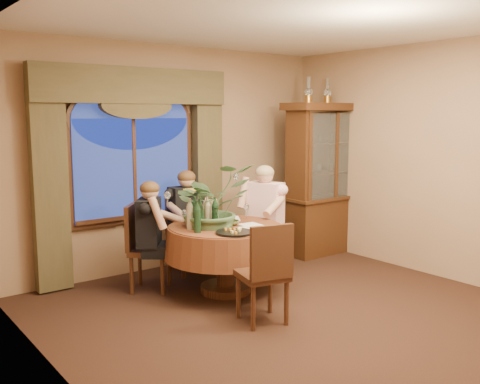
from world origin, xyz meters
TOP-DOWN VIEW (x-y plane):
  - floor at (0.00, 0.00)m, footprint 5.00×5.00m
  - wall_back at (0.00, 2.50)m, footprint 4.50×0.00m
  - wall_right at (2.25, 0.00)m, footprint 0.00×5.00m
  - ceiling at (0.00, 0.00)m, footprint 5.00×5.00m
  - window at (-0.60, 2.43)m, footprint 1.62×0.10m
  - arched_transom at (-0.60, 2.43)m, footprint 1.60×0.06m
  - drapery_left at (-1.63, 2.38)m, footprint 0.38×0.14m
  - drapery_right at (0.43, 2.38)m, footprint 0.38×0.14m
  - swag_valance at (-0.60, 2.35)m, footprint 2.45×0.16m
  - dining_table at (-0.14, 1.19)m, footprint 1.53×1.53m
  - china_cabinet at (2.00, 1.75)m, footprint 1.30×0.52m
  - oil_lamp_left at (1.64, 1.75)m, footprint 0.11×0.11m
  - oil_lamp_center at (2.00, 1.75)m, footprint 0.11×0.11m
  - oil_lamp_right at (2.37, 1.75)m, footprint 0.11×0.11m
  - chair_right at (0.66, 1.62)m, footprint 0.57×0.57m
  - chair_back_right at (-0.07, 2.05)m, footprint 0.45×0.45m
  - chair_back at (-0.77, 1.75)m, footprint 0.59×0.59m
  - chair_front_left at (-0.37, 0.29)m, footprint 0.51×0.51m
  - person_pink at (0.69, 1.50)m, footprint 0.58×0.60m
  - person_back at (-0.81, 1.70)m, footprint 0.59×0.60m
  - person_scarf at (-0.09, 2.08)m, footprint 0.48×0.45m
  - stoneware_vase at (-0.23, 1.31)m, footprint 0.15×0.15m
  - centerpiece_plant at (-0.25, 1.30)m, footprint 0.87×0.96m
  - olive_bowl at (-0.08, 1.16)m, footprint 0.17×0.17m
  - cheese_platter at (-0.31, 0.81)m, footprint 0.38×0.38m
  - wine_bottle_0 at (-0.35, 1.23)m, footprint 0.07×0.07m
  - wine_bottle_1 at (-0.55, 1.26)m, footprint 0.07×0.07m
  - wine_bottle_2 at (-0.49, 1.16)m, footprint 0.07×0.07m
  - wine_bottle_3 at (-0.30, 1.16)m, footprint 0.07×0.07m
  - wine_bottle_4 at (-0.44, 1.35)m, footprint 0.07×0.07m
  - wine_bottle_5 at (-0.58, 1.08)m, footprint 0.07×0.07m
  - tasting_paper_0 at (0.08, 1.00)m, footprint 0.23×0.31m
  - tasting_paper_1 at (0.11, 1.45)m, footprint 0.34×0.37m
  - tasting_paper_2 at (-0.16, 0.88)m, footprint 0.26×0.33m
  - wine_glass_person_pink at (0.27, 1.35)m, footprint 0.07×0.07m
  - wine_glass_person_back at (-0.50, 1.46)m, footprint 0.07×0.07m
  - wine_glass_person_scarf at (-0.12, 1.63)m, footprint 0.07×0.07m

SIDE VIEW (x-z plane):
  - floor at x=0.00m, z-range 0.00..0.00m
  - dining_table at x=-0.14m, z-range 0.00..0.75m
  - chair_right at x=0.66m, z-range 0.00..0.96m
  - chair_back_right at x=-0.07m, z-range 0.00..0.96m
  - chair_back at x=-0.77m, z-range 0.00..0.96m
  - chair_front_left at x=-0.37m, z-range 0.00..0.96m
  - person_back at x=-0.81m, z-range 0.00..1.24m
  - person_scarf at x=-0.09m, z-range 0.00..1.28m
  - person_pink at x=0.69m, z-range 0.00..1.34m
  - tasting_paper_0 at x=0.08m, z-range 0.75..0.76m
  - tasting_paper_1 at x=0.11m, z-range 0.75..0.76m
  - tasting_paper_2 at x=-0.16m, z-range 0.75..0.76m
  - cheese_platter at x=-0.31m, z-range 0.75..0.77m
  - olive_bowl at x=-0.08m, z-range 0.75..0.80m
  - wine_glass_person_pink at x=0.27m, z-range 0.75..0.93m
  - wine_glass_person_back at x=-0.50m, z-range 0.75..0.93m
  - wine_glass_person_scarf at x=-0.12m, z-range 0.75..0.93m
  - stoneware_vase at x=-0.23m, z-range 0.75..1.03m
  - wine_bottle_0 at x=-0.35m, z-range 0.75..1.08m
  - wine_bottle_1 at x=-0.55m, z-range 0.75..1.08m
  - wine_bottle_2 at x=-0.49m, z-range 0.75..1.08m
  - wine_bottle_3 at x=-0.30m, z-range 0.75..1.08m
  - wine_bottle_4 at x=-0.44m, z-range 0.75..1.08m
  - wine_bottle_5 at x=-0.58m, z-range 0.75..1.08m
  - china_cabinet at x=2.00m, z-range 0.00..2.10m
  - drapery_left at x=-1.63m, z-range 0.02..2.34m
  - drapery_right at x=0.43m, z-range 0.02..2.34m
  - window at x=-0.60m, z-range 0.64..1.96m
  - centerpiece_plant at x=-0.25m, z-range 0.95..1.70m
  - wall_back at x=0.00m, z-range -0.85..3.65m
  - wall_right at x=2.25m, z-range -1.10..3.90m
  - arched_transom at x=-0.60m, z-range 1.86..2.30m
  - oil_lamp_left at x=1.64m, z-range 2.10..2.44m
  - oil_lamp_center at x=2.00m, z-range 2.10..2.44m
  - oil_lamp_right at x=2.37m, z-range 2.10..2.44m
  - swag_valance at x=-0.60m, z-range 2.07..2.49m
  - ceiling at x=0.00m, z-range 2.80..2.80m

